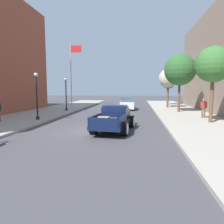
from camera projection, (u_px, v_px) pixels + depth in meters
ground_plane at (95, 131)px, 12.70m from camera, size 140.00×140.00×0.00m
sidewalk_right at (218, 133)px, 11.77m from camera, size 5.50×64.00×0.15m
hotrod_truck_navy at (115, 118)px, 13.04m from camera, size 2.54×5.07×1.58m
car_background_white at (127, 103)px, 26.20m from camera, size 2.05×4.39×1.65m
pedestrian_sidewalk_right at (204, 107)px, 17.47m from camera, size 0.53×0.22×1.65m
street_lamp_near at (37, 92)px, 16.33m from camera, size 0.50×0.32×3.85m
street_lamp_far at (66, 91)px, 23.40m from camera, size 0.50×0.32×3.85m
flagpole at (72, 68)px, 30.44m from camera, size 1.74×0.16×9.16m
street_tree_nearest at (213, 65)px, 14.63m from camera, size 2.57×2.57×5.50m
street_tree_second at (180, 70)px, 21.74m from camera, size 3.32×3.32×6.15m
street_tree_third at (168, 78)px, 27.11m from camera, size 2.48×2.48×5.14m
street_tree_farthest at (168, 82)px, 32.12m from camera, size 2.25×2.25×4.77m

